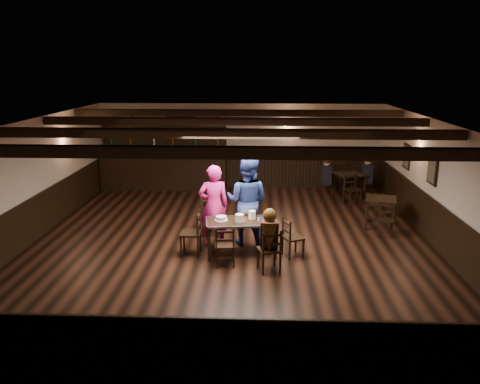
{
  "coord_description": "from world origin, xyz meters",
  "views": [
    {
      "loc": [
        0.6,
        -9.84,
        3.85
      ],
      "look_at": [
        0.19,
        0.2,
        1.13
      ],
      "focal_mm": 35.0,
      "sensor_mm": 36.0,
      "label": 1
    }
  ],
  "objects_px": {
    "woman_pink": "(214,206)",
    "cake": "(221,218)",
    "chair_near_left": "(225,243)",
    "bar_counter": "(164,166)",
    "dining_table": "(241,225)",
    "chair_near_right": "(270,248)",
    "man_blue": "(247,201)"
  },
  "relations": [
    {
      "from": "woman_pink",
      "to": "cake",
      "type": "distance_m",
      "value": 0.56
    },
    {
      "from": "chair_near_left",
      "to": "woman_pink",
      "type": "xyz_separation_m",
      "value": [
        -0.32,
        1.14,
        0.42
      ]
    },
    {
      "from": "cake",
      "to": "bar_counter",
      "type": "relative_size",
      "value": 0.07
    },
    {
      "from": "cake",
      "to": "dining_table",
      "type": "bearing_deg",
      "value": -0.26
    },
    {
      "from": "chair_near_left",
      "to": "cake",
      "type": "xyz_separation_m",
      "value": [
        -0.12,
        0.63,
        0.3
      ]
    },
    {
      "from": "woman_pink",
      "to": "cake",
      "type": "xyz_separation_m",
      "value": [
        0.2,
        -0.51,
        -0.11
      ]
    },
    {
      "from": "chair_near_right",
      "to": "woman_pink",
      "type": "xyz_separation_m",
      "value": [
        -1.21,
        1.36,
        0.4
      ]
    },
    {
      "from": "dining_table",
      "to": "woman_pink",
      "type": "height_order",
      "value": "woman_pink"
    },
    {
      "from": "dining_table",
      "to": "bar_counter",
      "type": "height_order",
      "value": "bar_counter"
    },
    {
      "from": "dining_table",
      "to": "chair_near_left",
      "type": "bearing_deg",
      "value": -115.27
    },
    {
      "from": "chair_near_left",
      "to": "cake",
      "type": "bearing_deg",
      "value": 101.0
    },
    {
      "from": "dining_table",
      "to": "man_blue",
      "type": "distance_m",
      "value": 0.72
    },
    {
      "from": "chair_near_right",
      "to": "man_blue",
      "type": "xyz_separation_m",
      "value": [
        -0.48,
        1.48,
        0.48
      ]
    },
    {
      "from": "woman_pink",
      "to": "man_blue",
      "type": "xyz_separation_m",
      "value": [
        0.72,
        0.12,
        0.08
      ]
    },
    {
      "from": "chair_near_left",
      "to": "cake",
      "type": "relative_size",
      "value": 3.0
    },
    {
      "from": "chair_near_right",
      "to": "man_blue",
      "type": "height_order",
      "value": "man_blue"
    },
    {
      "from": "woman_pink",
      "to": "bar_counter",
      "type": "height_order",
      "value": "bar_counter"
    },
    {
      "from": "dining_table",
      "to": "chair_near_left",
      "type": "distance_m",
      "value": 0.71
    },
    {
      "from": "dining_table",
      "to": "bar_counter",
      "type": "bearing_deg",
      "value": 116.44
    },
    {
      "from": "dining_table",
      "to": "chair_near_left",
      "type": "xyz_separation_m",
      "value": [
        -0.3,
        -0.63,
        -0.17
      ]
    },
    {
      "from": "man_blue",
      "to": "cake",
      "type": "xyz_separation_m",
      "value": [
        -0.52,
        -0.63,
        -0.19
      ]
    },
    {
      "from": "bar_counter",
      "to": "man_blue",
      "type": "bearing_deg",
      "value": -59.63
    },
    {
      "from": "chair_near_right",
      "to": "dining_table",
      "type": "bearing_deg",
      "value": 124.73
    },
    {
      "from": "chair_near_right",
      "to": "woman_pink",
      "type": "height_order",
      "value": "woman_pink"
    },
    {
      "from": "chair_near_right",
      "to": "bar_counter",
      "type": "xyz_separation_m",
      "value": [
        -3.27,
        6.24,
        0.22
      ]
    },
    {
      "from": "man_blue",
      "to": "bar_counter",
      "type": "bearing_deg",
      "value": -43.86
    },
    {
      "from": "man_blue",
      "to": "cake",
      "type": "relative_size",
      "value": 7.06
    },
    {
      "from": "woman_pink",
      "to": "man_blue",
      "type": "bearing_deg",
      "value": 178.3
    },
    {
      "from": "dining_table",
      "to": "man_blue",
      "type": "relative_size",
      "value": 0.79
    },
    {
      "from": "woman_pink",
      "to": "chair_near_right",
      "type": "bearing_deg",
      "value": 120.27
    },
    {
      "from": "dining_table",
      "to": "man_blue",
      "type": "bearing_deg",
      "value": 80.57
    },
    {
      "from": "woman_pink",
      "to": "man_blue",
      "type": "relative_size",
      "value": 0.92
    }
  ]
}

